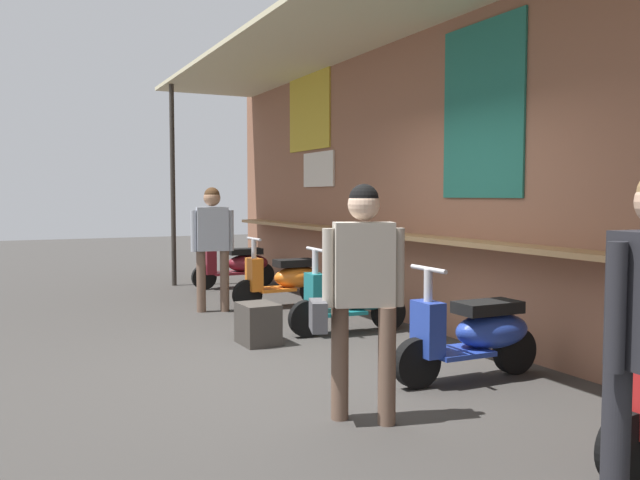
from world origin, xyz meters
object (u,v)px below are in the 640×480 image
scooter_orange (287,278)px  shopper_browsing (212,236)px  shopper_with_handbag (361,280)px  scooter_maroon (238,264)px  merchandise_crate (258,324)px  scooter_blue (476,333)px  scooter_teal (355,298)px

scooter_orange → shopper_browsing: bearing=-3.4°
scooter_orange → shopper_with_handbag: 4.77m
scooter_maroon → scooter_orange: same height
scooter_orange → merchandise_crate: scooter_orange is taller
scooter_blue → merchandise_crate: size_ratio=3.13×
shopper_with_handbag → merchandise_crate: bearing=-165.0°
scooter_blue → shopper_with_handbag: (0.49, -1.37, 0.58)m
scooter_maroon → merchandise_crate: scooter_maroon is taller
scooter_orange → scooter_blue: (4.04, 0.00, 0.00)m
scooter_blue → scooter_teal: bearing=-89.6°
merchandise_crate → shopper_with_handbag: bearing=-4.4°
scooter_orange → shopper_browsing: shopper_browsing is taller
shopper_with_handbag → shopper_browsing: bearing=-164.7°
scooter_maroon → shopper_with_handbag: size_ratio=0.87×
merchandise_crate → scooter_orange: bearing=149.8°
scooter_maroon → shopper_browsing: bearing=64.6°
scooter_maroon → merchandise_crate: (4.10, -1.17, -0.18)m
scooter_maroon → scooter_teal: (4.04, -0.00, 0.00)m
scooter_blue → merchandise_crate: 2.35m
scooter_teal → shopper_browsing: shopper_browsing is taller
scooter_blue → shopper_browsing: 4.26m
scooter_blue → shopper_with_handbag: bearing=19.9°
scooter_orange → shopper_with_handbag: bearing=72.2°
scooter_maroon → shopper_browsing: size_ratio=0.86×
scooter_orange → merchandise_crate: 2.34m
scooter_maroon → shopper_browsing: shopper_browsing is taller
scooter_blue → shopper_with_handbag: 1.57m
shopper_with_handbag → merchandise_crate: size_ratio=3.60×
scooter_maroon → shopper_with_handbag: (6.61, -1.37, 0.58)m
scooter_teal → shopper_with_handbag: (2.57, -1.37, 0.58)m
shopper_with_handbag → shopper_browsing: 4.58m
scooter_blue → shopper_with_handbag: size_ratio=0.87×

